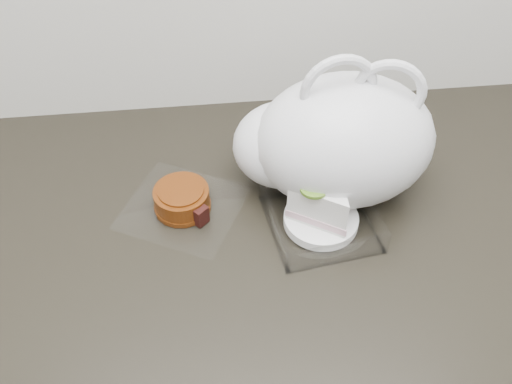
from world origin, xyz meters
The scene contains 4 objects.
counter centered at (0.00, 1.69, 0.45)m, with size 2.04×0.64×0.90m.
cake_tray centered at (0.08, 1.67, 0.93)m, with size 0.18×0.18×0.12m.
mooncake_wrap centered at (-0.13, 1.73, 0.92)m, with size 0.23×0.23×0.04m.
plastic_bag centered at (0.11, 1.75, 1.00)m, with size 0.32×0.24×0.26m.
Camera 1 is at (-0.08, 1.11, 1.57)m, focal length 40.00 mm.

